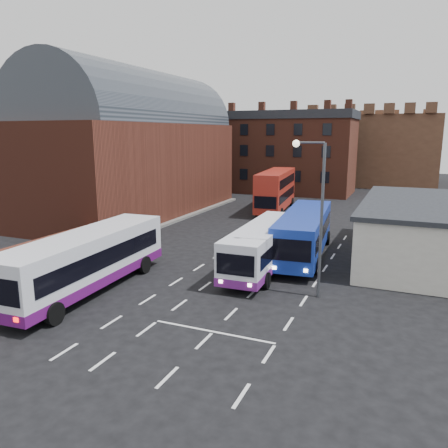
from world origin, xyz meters
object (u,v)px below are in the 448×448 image
at_px(pedestrian_red, 56,286).
at_px(bus_white_inbound, 263,244).
at_px(bus_white_outbound, 87,257).
at_px(street_lamp, 316,205).
at_px(pedestrian_beige, 49,291).
at_px(bus_blue, 304,231).
at_px(bus_red_double, 276,190).

bearing_deg(pedestrian_red, bus_white_inbound, -146.48).
bearing_deg(bus_white_outbound, street_lamp, 15.95).
bearing_deg(street_lamp, pedestrian_beige, -151.55).
bearing_deg(bus_white_outbound, pedestrian_red, -118.55).
xyz_separation_m(bus_blue, street_lamp, (2.30, -7.67, 3.25)).
height_order(bus_white_outbound, street_lamp, street_lamp).
bearing_deg(bus_blue, bus_red_double, -72.71).
height_order(bus_blue, street_lamp, street_lamp).
height_order(bus_blue, bus_red_double, bus_red_double).
bearing_deg(bus_blue, bus_white_inbound, 59.83).
distance_m(bus_white_outbound, street_lamp, 13.34).
relative_size(bus_white_outbound, bus_red_double, 1.05).
relative_size(bus_white_outbound, bus_blue, 1.01).
height_order(bus_blue, pedestrian_red, bus_blue).
bearing_deg(bus_white_outbound, bus_blue, 47.08).
distance_m(bus_white_inbound, pedestrian_beige, 13.53).
bearing_deg(bus_white_inbound, bus_white_outbound, 42.07).
relative_size(bus_white_inbound, pedestrian_red, 7.73).
bearing_deg(pedestrian_beige, street_lamp, 178.31).
bearing_deg(bus_white_outbound, bus_white_inbound, 41.21).
xyz_separation_m(bus_white_outbound, pedestrian_red, (-0.80, -1.67, -1.30)).
bearing_deg(bus_blue, bus_white_outbound, 44.65).
height_order(bus_white_inbound, bus_blue, bus_blue).
bearing_deg(pedestrian_red, pedestrian_beige, 99.45).
xyz_separation_m(bus_red_double, pedestrian_red, (-3.31, -31.36, -1.79)).
distance_m(bus_white_outbound, bus_red_double, 29.80).
bearing_deg(pedestrian_beige, bus_white_inbound, -159.03).
bearing_deg(bus_red_double, pedestrian_beige, 78.82).
xyz_separation_m(bus_white_outbound, bus_white_inbound, (8.09, 7.85, -0.24)).
distance_m(bus_white_outbound, bus_white_inbound, 11.28).
relative_size(street_lamp, pedestrian_beige, 5.37).
xyz_separation_m(street_lamp, pedestrian_red, (-13.05, -5.85, -4.52)).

